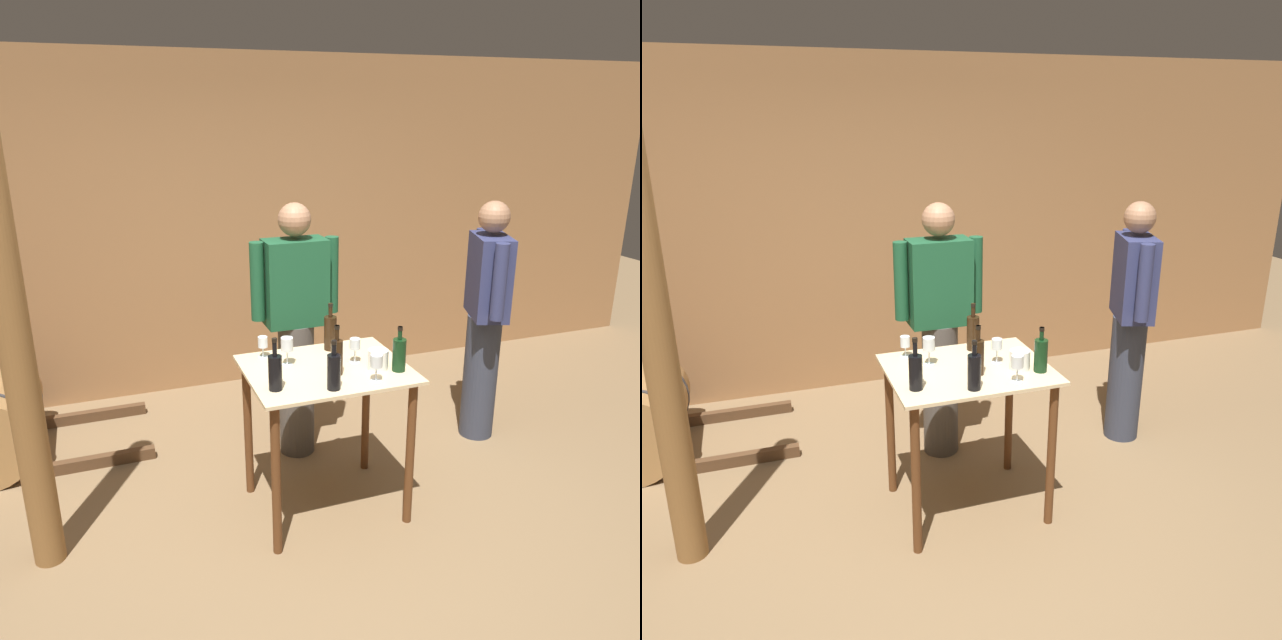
% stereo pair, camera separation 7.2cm
% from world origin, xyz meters
% --- Properties ---
extents(ground_plane, '(14.00, 14.00, 0.00)m').
position_xyz_m(ground_plane, '(0.00, 0.00, 0.00)').
color(ground_plane, brown).
extents(back_wall, '(8.40, 0.05, 2.70)m').
position_xyz_m(back_wall, '(0.00, 2.43, 1.35)').
color(back_wall, '#996B42').
rests_on(back_wall, ground_plane).
extents(tasting_table, '(0.90, 0.73, 0.90)m').
position_xyz_m(tasting_table, '(0.10, 0.42, 0.71)').
color(tasting_table, beige).
rests_on(tasting_table, ground_plane).
extents(wooden_post, '(0.16, 0.16, 2.70)m').
position_xyz_m(wooden_post, '(-1.45, 0.48, 1.35)').
color(wooden_post, brown).
rests_on(wooden_post, ground_plane).
extents(wine_bottle_far_left, '(0.07, 0.07, 0.28)m').
position_xyz_m(wine_bottle_far_left, '(-0.25, 0.24, 1.01)').
color(wine_bottle_far_left, black).
rests_on(wine_bottle_far_left, tasting_table).
extents(wine_bottle_left, '(0.07, 0.07, 0.27)m').
position_xyz_m(wine_bottle_left, '(0.04, 0.14, 1.01)').
color(wine_bottle_left, black).
rests_on(wine_bottle_left, tasting_table).
extents(wine_bottle_center, '(0.07, 0.07, 0.28)m').
position_xyz_m(wine_bottle_center, '(0.12, 0.31, 1.01)').
color(wine_bottle_center, black).
rests_on(wine_bottle_center, tasting_table).
extents(wine_bottle_right, '(0.08, 0.08, 0.29)m').
position_xyz_m(wine_bottle_right, '(0.22, 0.67, 1.01)').
color(wine_bottle_right, black).
rests_on(wine_bottle_right, tasting_table).
extents(wine_bottle_far_right, '(0.07, 0.07, 0.26)m').
position_xyz_m(wine_bottle_far_right, '(0.46, 0.24, 1.00)').
color(wine_bottle_far_right, black).
rests_on(wine_bottle_far_right, tasting_table).
extents(wine_glass_near_left, '(0.06, 0.06, 0.13)m').
position_xyz_m(wine_glass_near_left, '(-0.19, 0.69, 0.99)').
color(wine_glass_near_left, silver).
rests_on(wine_glass_near_left, tasting_table).
extents(wine_glass_near_center, '(0.07, 0.07, 0.16)m').
position_xyz_m(wine_glass_near_center, '(-0.09, 0.53, 1.02)').
color(wine_glass_near_center, silver).
rests_on(wine_glass_near_center, tasting_table).
extents(wine_glass_near_right, '(0.06, 0.06, 0.15)m').
position_xyz_m(wine_glass_near_right, '(0.28, 0.43, 1.01)').
color(wine_glass_near_right, silver).
rests_on(wine_glass_near_right, tasting_table).
extents(wine_glass_far_side, '(0.06, 0.06, 0.15)m').
position_xyz_m(wine_glass_far_side, '(0.28, 0.15, 1.01)').
color(wine_glass_far_side, silver).
rests_on(wine_glass_far_side, tasting_table).
extents(ice_bucket, '(0.11, 0.11, 0.11)m').
position_xyz_m(ice_bucket, '(0.37, 0.31, 0.96)').
color(ice_bucket, white).
rests_on(ice_bucket, tasting_table).
extents(person_host, '(0.34, 0.56, 1.71)m').
position_xyz_m(person_host, '(1.45, 0.87, 0.90)').
color(person_host, '#333847').
rests_on(person_host, ground_plane).
extents(person_visitor_with_scarf, '(0.59, 0.24, 1.73)m').
position_xyz_m(person_visitor_with_scarf, '(0.14, 1.10, 0.92)').
color(person_visitor_with_scarf, '#4C4742').
rests_on(person_visitor_with_scarf, ground_plane).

